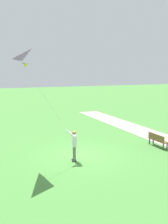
{
  "coord_description": "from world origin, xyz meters",
  "views": [
    {
      "loc": [
        5.16,
        13.02,
        5.0
      ],
      "look_at": [
        0.35,
        1.42,
        2.85
      ],
      "focal_mm": 38.95,
      "sensor_mm": 36.0,
      "label": 1
    }
  ],
  "objects": [
    {
      "name": "ground_plane",
      "position": [
        0.0,
        0.0,
        0.0
      ],
      "size": [
        120.0,
        120.0,
        0.0
      ],
      "primitive_type": "plane",
      "color": "#4C8E3D"
    },
    {
      "name": "park_bench_near_walkway",
      "position": [
        -5.27,
        0.55,
        0.51
      ],
      "size": [
        0.48,
        1.51,
        0.88
      ],
      "color": "brown",
      "rests_on": "ground"
    },
    {
      "name": "flying_kite",
      "position": [
        2.79,
        0.4,
        5.58
      ],
      "size": [
        2.36,
        1.89,
        4.22
      ],
      "color": "purple"
    },
    {
      "name": "person_kite_flyer",
      "position": [
        0.72,
        0.83,
        1.05
      ],
      "size": [
        0.63,
        0.51,
        1.83
      ],
      "color": "#232328",
      "rests_on": "ground"
    }
  ]
}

